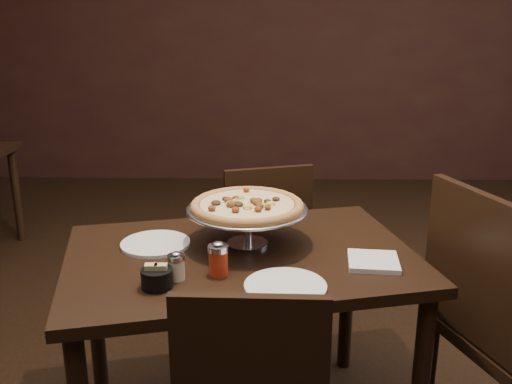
{
  "coord_description": "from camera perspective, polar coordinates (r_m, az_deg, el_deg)",
  "views": [
    {
      "loc": [
        0.0,
        -1.76,
        1.49
      ],
      "look_at": [
        -0.03,
        0.07,
        0.93
      ],
      "focal_mm": 40.0,
      "sensor_mm": 36.0,
      "label": 1
    }
  ],
  "objects": [
    {
      "name": "room",
      "position": [
        1.79,
        3.11,
        14.2
      ],
      "size": [
        6.04,
        7.04,
        2.84
      ],
      "color": "black",
      "rests_on": "ground"
    },
    {
      "name": "dining_table",
      "position": [
        1.98,
        -1.49,
        -8.67
      ],
      "size": [
        1.31,
        1.02,
        0.73
      ],
      "rotation": [
        0.0,
        0.0,
        0.23
      ],
      "color": "black",
      "rests_on": "ground"
    },
    {
      "name": "pizza_stand",
      "position": [
        1.96,
        -0.9,
        -1.43
      ],
      "size": [
        0.42,
        0.42,
        0.17
      ],
      "color": "silver",
      "rests_on": "dining_table"
    },
    {
      "name": "parmesan_shaker",
      "position": [
        1.75,
        -7.97,
        -7.4
      ],
      "size": [
        0.05,
        0.05,
        0.09
      ],
      "color": "beige",
      "rests_on": "dining_table"
    },
    {
      "name": "pepper_flake_shaker",
      "position": [
        1.77,
        -3.79,
        -6.72
      ],
      "size": [
        0.06,
        0.06,
        0.11
      ],
      "color": "maroon",
      "rests_on": "dining_table"
    },
    {
      "name": "packet_caddy",
      "position": [
        1.72,
        -9.88,
        -8.42
      ],
      "size": [
        0.09,
        0.09,
        0.07
      ],
      "rotation": [
        0.0,
        0.0,
        0.06
      ],
      "color": "black",
      "rests_on": "dining_table"
    },
    {
      "name": "napkin_stack",
      "position": [
        1.89,
        11.65,
        -6.82
      ],
      "size": [
        0.17,
        0.17,
        0.02
      ],
      "primitive_type": "cube",
      "rotation": [
        0.0,
        0.0,
        -0.1
      ],
      "color": "silver",
      "rests_on": "dining_table"
    },
    {
      "name": "plate_left",
      "position": [
        2.03,
        -10.03,
        -5.12
      ],
      "size": [
        0.24,
        0.24,
        0.01
      ],
      "primitive_type": "cylinder",
      "color": "white",
      "rests_on": "dining_table"
    },
    {
      "name": "plate_near",
      "position": [
        1.7,
        2.96,
        -9.41
      ],
      "size": [
        0.24,
        0.24,
        0.01
      ],
      "primitive_type": "cylinder",
      "color": "white",
      "rests_on": "dining_table"
    },
    {
      "name": "serving_spatula",
      "position": [
        1.89,
        0.33,
        -2.35
      ],
      "size": [
        0.14,
        0.14,
        0.02
      ],
      "rotation": [
        0.0,
        0.0,
        -0.65
      ],
      "color": "silver",
      "rests_on": "pizza_stand"
    },
    {
      "name": "chair_far",
      "position": [
        2.71,
        0.6,
        -4.98
      ],
      "size": [
        0.5,
        0.5,
        0.86
      ],
      "rotation": [
        0.0,
        0.0,
        3.43
      ],
      "color": "black",
      "rests_on": "ground"
    },
    {
      "name": "chair_side",
      "position": [
        2.09,
        23.22,
        -11.52
      ],
      "size": [
        0.59,
        0.59,
        0.98
      ],
      "rotation": [
        0.0,
        0.0,
        1.92
      ],
      "color": "black",
      "rests_on": "ground"
    }
  ]
}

